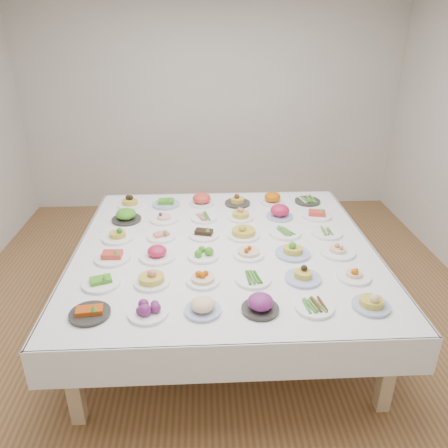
{
  "coord_description": "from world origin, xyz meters",
  "views": [
    {
      "loc": [
        -0.14,
        -3.41,
        2.44
      ],
      "look_at": [
        0.03,
        -0.08,
        0.88
      ],
      "focal_mm": 35.0,
      "sensor_mm": 36.0,
      "label": 1
    }
  ],
  "objects_px": {
    "dish_0": "(89,310)",
    "dish_18": "(117,232)",
    "display_table": "(225,252)",
    "dish_35": "(307,200)"
  },
  "relations": [
    {
      "from": "dish_0",
      "to": "dish_18",
      "type": "height_order",
      "value": "dish_18"
    },
    {
      "from": "display_table",
      "to": "dish_35",
      "type": "bearing_deg",
      "value": 45.42
    },
    {
      "from": "display_table",
      "to": "dish_35",
      "type": "xyz_separation_m",
      "value": [
        0.89,
        0.9,
        0.09
      ]
    },
    {
      "from": "dish_0",
      "to": "dish_35",
      "type": "relative_size",
      "value": 1.01
    },
    {
      "from": "dish_35",
      "to": "dish_0",
      "type": "bearing_deg",
      "value": -134.95
    },
    {
      "from": "dish_0",
      "to": "dish_18",
      "type": "xyz_separation_m",
      "value": [
        -0.0,
        1.06,
        0.02
      ]
    },
    {
      "from": "dish_0",
      "to": "dish_35",
      "type": "xyz_separation_m",
      "value": [
        1.79,
        1.79,
        -0.02
      ]
    },
    {
      "from": "dish_0",
      "to": "dish_35",
      "type": "height_order",
      "value": "dish_0"
    },
    {
      "from": "display_table",
      "to": "dish_0",
      "type": "bearing_deg",
      "value": -135.31
    },
    {
      "from": "dish_18",
      "to": "dish_35",
      "type": "distance_m",
      "value": 1.94
    }
  ]
}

